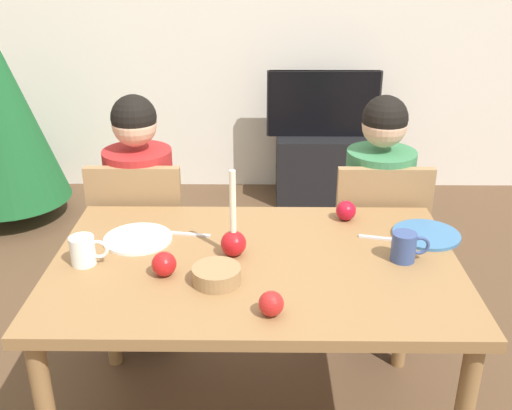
# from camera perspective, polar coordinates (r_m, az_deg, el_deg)

# --- Properties ---
(back_wall) EXTENTS (6.40, 0.10, 2.60)m
(back_wall) POSITION_cam_1_polar(r_m,az_deg,el_deg) (4.43, 0.35, 18.00)
(back_wall) COLOR silver
(back_wall) RESTS_ON ground
(dining_table) EXTENTS (1.40, 0.90, 0.75)m
(dining_table) POSITION_cam_1_polar(r_m,az_deg,el_deg) (2.11, -0.06, -7.26)
(dining_table) COLOR olive
(dining_table) RESTS_ON ground
(chair_left) EXTENTS (0.40, 0.40, 0.90)m
(chair_left) POSITION_cam_1_polar(r_m,az_deg,el_deg) (2.77, -10.73, -3.29)
(chair_left) COLOR #99754C
(chair_left) RESTS_ON ground
(chair_right) EXTENTS (0.40, 0.40, 0.90)m
(chair_right) POSITION_cam_1_polar(r_m,az_deg,el_deg) (2.77, 11.29, -3.39)
(chair_right) COLOR #99754C
(chair_right) RESTS_ON ground
(person_left_child) EXTENTS (0.30, 0.30, 1.17)m
(person_left_child) POSITION_cam_1_polar(r_m,az_deg,el_deg) (2.78, -10.70, -1.93)
(person_left_child) COLOR #33384C
(person_left_child) RESTS_ON ground
(person_right_child) EXTENTS (0.30, 0.30, 1.17)m
(person_right_child) POSITION_cam_1_polar(r_m,az_deg,el_deg) (2.77, 11.27, -2.02)
(person_right_child) COLOR #33384C
(person_right_child) RESTS_ON ground
(tv_stand) EXTENTS (0.64, 0.40, 0.48)m
(tv_stand) POSITION_cam_1_polar(r_m,az_deg,el_deg) (4.40, 6.14, 3.61)
(tv_stand) COLOR black
(tv_stand) RESTS_ON ground
(tv) EXTENTS (0.79, 0.05, 0.46)m
(tv) POSITION_cam_1_polar(r_m,az_deg,el_deg) (4.26, 6.42, 9.54)
(tv) COLOR black
(tv) RESTS_ON tv_stand
(candle_centerpiece) EXTENTS (0.09, 0.09, 0.32)m
(candle_centerpiece) POSITION_cam_1_polar(r_m,az_deg,el_deg) (2.08, -2.16, -3.17)
(candle_centerpiece) COLOR red
(candle_centerpiece) RESTS_ON dining_table
(plate_left) EXTENTS (0.25, 0.25, 0.01)m
(plate_left) POSITION_cam_1_polar(r_m,az_deg,el_deg) (2.24, -11.15, -3.16)
(plate_left) COLOR white
(plate_left) RESTS_ON dining_table
(plate_right) EXTENTS (0.25, 0.25, 0.01)m
(plate_right) POSITION_cam_1_polar(r_m,az_deg,el_deg) (2.32, 15.88, -2.72)
(plate_right) COLOR teal
(plate_right) RESTS_ON dining_table
(mug_left) EXTENTS (0.13, 0.08, 0.10)m
(mug_left) POSITION_cam_1_polar(r_m,az_deg,el_deg) (2.11, -16.04, -4.17)
(mug_left) COLOR white
(mug_left) RESTS_ON dining_table
(mug_right) EXTENTS (0.13, 0.08, 0.10)m
(mug_right) POSITION_cam_1_polar(r_m,az_deg,el_deg) (2.11, 13.95, -3.87)
(mug_right) COLOR #33477F
(mug_right) RESTS_ON dining_table
(fork_left) EXTENTS (0.18, 0.04, 0.01)m
(fork_left) POSITION_cam_1_polar(r_m,az_deg,el_deg) (2.26, -6.60, -2.76)
(fork_left) COLOR silver
(fork_left) RESTS_ON dining_table
(fork_right) EXTENTS (0.18, 0.06, 0.01)m
(fork_right) POSITION_cam_1_polar(r_m,az_deg,el_deg) (2.26, 12.01, -3.14)
(fork_right) COLOR silver
(fork_right) RESTS_ON dining_table
(bowl_walnuts) EXTENTS (0.16, 0.16, 0.05)m
(bowl_walnuts) POSITION_cam_1_polar(r_m,az_deg,el_deg) (1.94, -3.77, -6.65)
(bowl_walnuts) COLOR #99754C
(bowl_walnuts) RESTS_ON dining_table
(apple_near_candle) EXTENTS (0.08, 0.08, 0.08)m
(apple_near_candle) POSITION_cam_1_polar(r_m,az_deg,el_deg) (2.37, 8.55, -0.53)
(apple_near_candle) COLOR #AF0F22
(apple_near_candle) RESTS_ON dining_table
(apple_by_left_plate) EXTENTS (0.08, 0.08, 0.08)m
(apple_by_left_plate) POSITION_cam_1_polar(r_m,az_deg,el_deg) (1.99, -8.73, -5.56)
(apple_by_left_plate) COLOR red
(apple_by_left_plate) RESTS_ON dining_table
(apple_by_right_mug) EXTENTS (0.08, 0.08, 0.08)m
(apple_by_right_mug) POSITION_cam_1_polar(r_m,az_deg,el_deg) (1.77, 1.45, -9.36)
(apple_by_right_mug) COLOR red
(apple_by_right_mug) RESTS_ON dining_table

